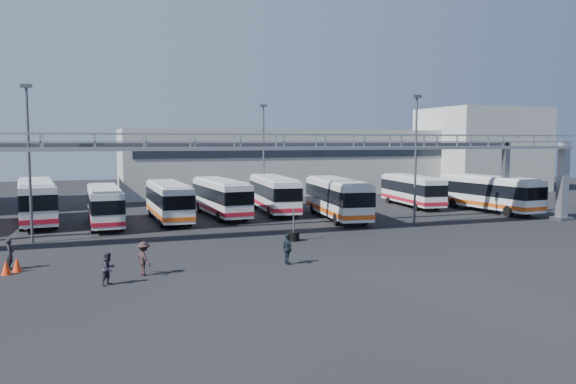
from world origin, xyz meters
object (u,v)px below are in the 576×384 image
object	(u,v)px
tire_stack	(294,235)
bus_6	(337,197)
bus_8	(412,189)
bus_5	(274,193)
pedestrian_b	(109,269)
pedestrian_d	(288,249)
cone_left	(6,267)
bus_3	(169,200)
cone_right	(17,265)
pedestrian_a	(10,254)
bus_4	(221,196)
light_pole_back	(264,150)
bus_1	(36,200)
pedestrian_c	(144,259)
bus_9	(489,192)
bus_2	(105,204)
light_pole_left	(29,155)
light_pole_mid	(416,152)

from	to	relation	value
tire_stack	bus_6	bearing A→B (deg)	50.58
bus_8	bus_5	bearing A→B (deg)	-173.58
pedestrian_b	pedestrian_d	xyz separation A→B (m)	(9.19, 1.31, 0.08)
cone_left	pedestrian_b	bearing A→B (deg)	-38.44
bus_3	tire_stack	size ratio (longest dim) A/B	4.85
bus_6	cone_right	bearing A→B (deg)	-145.19
bus_5	pedestrian_a	distance (m)	26.58
bus_4	pedestrian_a	xyz separation A→B (m)	(-14.74, -16.38, -1.00)
bus_5	cone_left	bearing A→B (deg)	-131.71
bus_3	bus_5	distance (m)	10.20
pedestrian_d	pedestrian_b	bearing A→B (deg)	94.44
light_pole_back	cone_right	size ratio (longest dim) A/B	13.68
bus_1	pedestrian_c	size ratio (longest dim) A/B	6.90
bus_9	pedestrian_b	bearing A→B (deg)	-159.77
bus_2	cone_left	xyz separation A→B (m)	(-5.06, -15.37, -1.32)
bus_6	pedestrian_a	xyz separation A→B (m)	(-23.67, -11.54, -1.08)
bus_1	pedestrian_b	world-z (taller)	bus_1
bus_1	pedestrian_c	distance (m)	21.75
bus_3	bus_4	size ratio (longest dim) A/B	0.97
bus_6	bus_8	size ratio (longest dim) A/B	1.09
light_pole_left	bus_2	distance (m)	8.80
bus_6	bus_9	distance (m)	15.49
bus_6	pedestrian_a	world-z (taller)	bus_6
light_pole_mid	bus_8	world-z (taller)	light_pole_mid
tire_stack	light_pole_left	bearing A→B (deg)	163.18
light_pole_back	bus_5	world-z (taller)	light_pole_back
bus_2	pedestrian_d	distance (m)	19.93
bus_2	bus_8	size ratio (longest dim) A/B	0.96
pedestrian_a	cone_left	xyz separation A→B (m)	(-0.05, -1.18, -0.43)
light_pole_back	pedestrian_d	world-z (taller)	light_pole_back
bus_4	bus_5	distance (m)	5.36
bus_8	pedestrian_d	world-z (taller)	bus_8
pedestrian_c	cone_left	world-z (taller)	pedestrian_c
bus_5	pedestrian_d	world-z (taller)	bus_5
bus_6	bus_8	distance (m)	12.49
bus_2	bus_9	xyz separation A→B (m)	(34.16, -2.80, 0.16)
light_pole_left	tire_stack	world-z (taller)	light_pole_left
pedestrian_c	cone_right	xyz separation A→B (m)	(-6.01, 2.93, -0.47)
light_pole_back	bus_8	distance (m)	15.51
bus_3	tire_stack	bearing A→B (deg)	-62.75
bus_2	bus_4	distance (m)	9.97
light_pole_mid	pedestrian_d	bearing A→B (deg)	-143.90
light_pole_left	bus_5	bearing A→B (deg)	26.05
pedestrian_a	cone_right	size ratio (longest dim) A/B	2.16
pedestrian_d	light_pole_back	bearing A→B (deg)	-17.89
cone_left	light_pole_mid	bearing A→B (deg)	15.90
bus_6	cone_left	bearing A→B (deg)	-144.67
cone_right	pedestrian_a	bearing A→B (deg)	119.60
bus_4	tire_stack	distance (m)	13.60
light_pole_left	light_pole_mid	size ratio (longest dim) A/B	1.00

